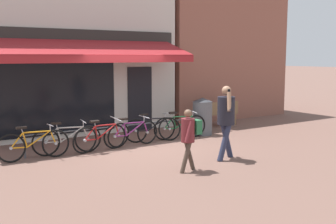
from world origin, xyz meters
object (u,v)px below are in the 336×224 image
(bicycle_black, at_px, (153,129))
(park_bench, at_px, (217,113))
(pedestrian_adult, at_px, (226,115))
(pedestrian_child, at_px, (189,133))
(bicycle_red, at_px, (102,137))
(litter_bin, at_px, (202,116))
(bicycle_purple, at_px, (131,133))
(bicycle_green, at_px, (180,126))
(bicycle_orange, at_px, (34,145))
(bicycle_silver, at_px, (67,140))

(bicycle_black, xyz_separation_m, park_bench, (3.25, 0.99, 0.10))
(pedestrian_adult, relative_size, pedestrian_child, 1.32)
(bicycle_red, xyz_separation_m, litter_bin, (3.59, 0.35, 0.21))
(bicycle_purple, relative_size, bicycle_green, 0.99)
(litter_bin, bearing_deg, pedestrian_adult, -118.50)
(bicycle_orange, height_order, pedestrian_child, pedestrian_child)
(pedestrian_adult, relative_size, park_bench, 1.08)
(bicycle_green, bearing_deg, bicycle_red, -167.64)
(park_bench, bearing_deg, bicycle_black, -156.57)
(bicycle_orange, xyz_separation_m, bicycle_red, (1.75, -0.04, 0.01))
(pedestrian_adult, relative_size, litter_bin, 1.52)
(bicycle_orange, relative_size, pedestrian_child, 1.28)
(bicycle_silver, distance_m, bicycle_green, 3.51)
(bicycle_red, relative_size, bicycle_green, 1.01)
(bicycle_orange, distance_m, litter_bin, 5.36)
(bicycle_purple, bearing_deg, bicycle_black, 13.67)
(litter_bin, bearing_deg, bicycle_silver, -177.37)
(bicycle_purple, height_order, litter_bin, litter_bin)
(bicycle_red, distance_m, bicycle_black, 1.76)
(bicycle_purple, xyz_separation_m, pedestrian_adult, (1.18, -2.51, 0.71))
(bicycle_purple, bearing_deg, bicycle_silver, 175.26)
(bicycle_black, relative_size, bicycle_green, 0.97)
(bicycle_black, xyz_separation_m, pedestrian_adult, (0.34, -2.75, 0.71))
(park_bench, bearing_deg, bicycle_purple, -156.73)
(litter_bin, bearing_deg, bicycle_black, -178.89)
(bicycle_silver, xyz_separation_m, park_bench, (5.88, 1.16, 0.09))
(bicycle_black, bearing_deg, bicycle_purple, -147.71)
(bicycle_silver, distance_m, bicycle_black, 2.63)
(bicycle_red, relative_size, pedestrian_adult, 0.98)
(bicycle_purple, xyz_separation_m, park_bench, (4.09, 1.23, 0.10))
(litter_bin, distance_m, park_bench, 1.70)
(bicycle_purple, distance_m, pedestrian_child, 2.92)
(bicycle_red, height_order, bicycle_black, bicycle_red)
(bicycle_black, bearing_deg, litter_bin, 17.28)
(bicycle_orange, distance_m, pedestrian_adult, 4.62)
(bicycle_silver, distance_m, pedestrian_child, 3.39)
(bicycle_silver, relative_size, pedestrian_adult, 0.98)
(bicycle_black, bearing_deg, pedestrian_adult, -66.73)
(bicycle_orange, xyz_separation_m, bicycle_purple, (2.66, 0.03, -0.01))
(bicycle_black, distance_m, pedestrian_child, 3.31)
(park_bench, bearing_deg, litter_bin, -139.19)
(bicycle_orange, bearing_deg, park_bench, 13.06)
(bicycle_silver, relative_size, pedestrian_child, 1.29)
(bicycle_green, xyz_separation_m, pedestrian_child, (-1.91, -3.00, 0.46))
(bicycle_silver, height_order, park_bench, park_bench)
(pedestrian_adult, bearing_deg, bicycle_green, -97.26)
(bicycle_purple, distance_m, bicycle_black, 0.87)
(bicycle_red, height_order, pedestrian_adult, pedestrian_adult)
(bicycle_green, relative_size, pedestrian_child, 1.28)
(bicycle_orange, height_order, pedestrian_adult, pedestrian_adult)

